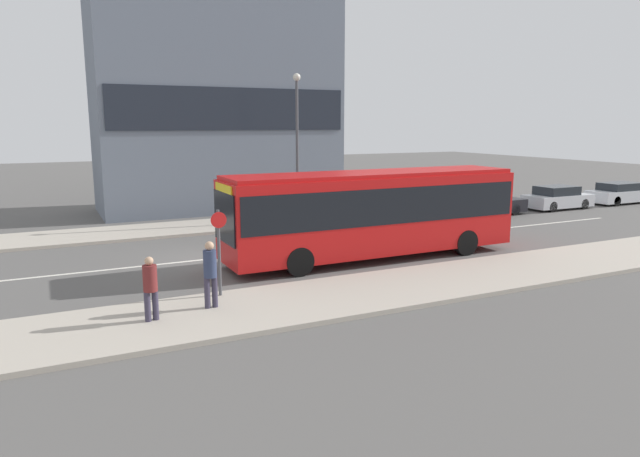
{
  "coord_description": "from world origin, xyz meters",
  "views": [
    {
      "loc": [
        -5.12,
        -19.84,
        4.85
      ],
      "look_at": [
        3.53,
        -2.18,
        1.22
      ],
      "focal_mm": 32.0,
      "sensor_mm": 36.0,
      "label": 1
    }
  ],
  "objects_px": {
    "parked_car_0": "(485,203)",
    "pedestrian_near_stop": "(150,285)",
    "city_bus": "(373,209)",
    "pedestrian_down_pavement": "(210,270)",
    "street_lamp": "(297,133)",
    "parked_car_1": "(557,198)",
    "bus_stop_sign": "(219,246)",
    "parked_car_2": "(621,193)"
  },
  "relations": [
    {
      "from": "parked_car_1",
      "to": "street_lamp",
      "type": "bearing_deg",
      "value": 172.22
    },
    {
      "from": "pedestrian_down_pavement",
      "to": "pedestrian_near_stop",
      "type": "bearing_deg",
      "value": -169.01
    },
    {
      "from": "parked_car_0",
      "to": "parked_car_1",
      "type": "bearing_deg",
      "value": -1.0
    },
    {
      "from": "parked_car_2",
      "to": "pedestrian_near_stop",
      "type": "height_order",
      "value": "pedestrian_near_stop"
    },
    {
      "from": "pedestrian_near_stop",
      "to": "parked_car_2",
      "type": "bearing_deg",
      "value": -175.72
    },
    {
      "from": "parked_car_0",
      "to": "pedestrian_near_stop",
      "type": "height_order",
      "value": "pedestrian_near_stop"
    },
    {
      "from": "parked_car_0",
      "to": "parked_car_1",
      "type": "relative_size",
      "value": 1.09
    },
    {
      "from": "pedestrian_near_stop",
      "to": "pedestrian_down_pavement",
      "type": "relative_size",
      "value": 0.91
    },
    {
      "from": "city_bus",
      "to": "parked_car_1",
      "type": "relative_size",
      "value": 2.72
    },
    {
      "from": "parked_car_0",
      "to": "bus_stop_sign",
      "type": "relative_size",
      "value": 1.84
    },
    {
      "from": "pedestrian_near_stop",
      "to": "bus_stop_sign",
      "type": "relative_size",
      "value": 0.66
    },
    {
      "from": "parked_car_0",
      "to": "city_bus",
      "type": "bearing_deg",
      "value": -150.98
    },
    {
      "from": "parked_car_2",
      "to": "pedestrian_down_pavement",
      "type": "xyz_separation_m",
      "value": [
        -28.24,
        -9.13,
        0.52
      ]
    },
    {
      "from": "parked_car_0",
      "to": "street_lamp",
      "type": "height_order",
      "value": "street_lamp"
    },
    {
      "from": "street_lamp",
      "to": "parked_car_2",
      "type": "bearing_deg",
      "value": -5.82
    },
    {
      "from": "pedestrian_down_pavement",
      "to": "city_bus",
      "type": "bearing_deg",
      "value": 24.7
    },
    {
      "from": "parked_car_0",
      "to": "bus_stop_sign",
      "type": "xyz_separation_m",
      "value": [
        -17.01,
        -8.31,
        0.91
      ]
    },
    {
      "from": "pedestrian_down_pavement",
      "to": "bus_stop_sign",
      "type": "relative_size",
      "value": 0.73
    },
    {
      "from": "parked_car_0",
      "to": "bus_stop_sign",
      "type": "height_order",
      "value": "bus_stop_sign"
    },
    {
      "from": "city_bus",
      "to": "pedestrian_down_pavement",
      "type": "bearing_deg",
      "value": -152.34
    },
    {
      "from": "parked_car_1",
      "to": "street_lamp",
      "type": "xyz_separation_m",
      "value": [
        -15.38,
        2.1,
        3.79
      ]
    },
    {
      "from": "pedestrian_down_pavement",
      "to": "street_lamp",
      "type": "bearing_deg",
      "value": 55.36
    },
    {
      "from": "pedestrian_down_pavement",
      "to": "parked_car_1",
      "type": "bearing_deg",
      "value": 20.68
    },
    {
      "from": "parked_car_0",
      "to": "pedestrian_near_stop",
      "type": "distance_m",
      "value": 21.37
    },
    {
      "from": "parked_car_1",
      "to": "parked_car_2",
      "type": "height_order",
      "value": "parked_car_1"
    },
    {
      "from": "pedestrian_down_pavement",
      "to": "street_lamp",
      "type": "distance_m",
      "value": 13.88
    },
    {
      "from": "bus_stop_sign",
      "to": "parked_car_0",
      "type": "bearing_deg",
      "value": 26.03
    },
    {
      "from": "parked_car_1",
      "to": "pedestrian_near_stop",
      "type": "height_order",
      "value": "pedestrian_near_stop"
    },
    {
      "from": "parked_car_1",
      "to": "pedestrian_down_pavement",
      "type": "height_order",
      "value": "pedestrian_down_pavement"
    },
    {
      "from": "city_bus",
      "to": "parked_car_2",
      "type": "distance_m",
      "value": 22.14
    },
    {
      "from": "city_bus",
      "to": "parked_car_2",
      "type": "relative_size",
      "value": 2.41
    },
    {
      "from": "city_bus",
      "to": "pedestrian_near_stop",
      "type": "height_order",
      "value": "city_bus"
    },
    {
      "from": "city_bus",
      "to": "bus_stop_sign",
      "type": "bearing_deg",
      "value": -157.53
    },
    {
      "from": "bus_stop_sign",
      "to": "city_bus",
      "type": "bearing_deg",
      "value": 20.68
    },
    {
      "from": "pedestrian_near_stop",
      "to": "street_lamp",
      "type": "xyz_separation_m",
      "value": [
        9.01,
        11.59,
        3.39
      ]
    },
    {
      "from": "parked_car_1",
      "to": "bus_stop_sign",
      "type": "height_order",
      "value": "bus_stop_sign"
    },
    {
      "from": "pedestrian_near_stop",
      "to": "parked_car_0",
      "type": "bearing_deg",
      "value": -166.7
    },
    {
      "from": "pedestrian_near_stop",
      "to": "bus_stop_sign",
      "type": "xyz_separation_m",
      "value": [
        2.09,
        1.27,
        0.52
      ]
    },
    {
      "from": "street_lamp",
      "to": "pedestrian_down_pavement",
      "type": "bearing_deg",
      "value": -123.47
    },
    {
      "from": "city_bus",
      "to": "pedestrian_near_stop",
      "type": "relative_size",
      "value": 6.91
    },
    {
      "from": "parked_car_2",
      "to": "bus_stop_sign",
      "type": "xyz_separation_m",
      "value": [
        -27.72,
        -8.2,
        0.93
      ]
    },
    {
      "from": "city_bus",
      "to": "parked_car_1",
      "type": "bearing_deg",
      "value": 21.82
    }
  ]
}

